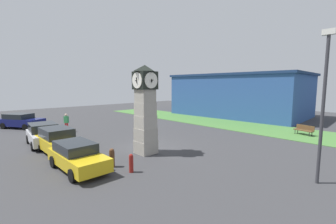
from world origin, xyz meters
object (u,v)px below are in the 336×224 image
bollard_far_row (93,153)px  car_far_lot (21,121)px  pedestrian_near_bench (66,121)px  street_lamp_near_road (324,98)px  car_near_tower (58,141)px  car_by_building (77,156)px  clock_tower (145,109)px  bollard_mid_row (112,157)px  car_navy_sedan (44,134)px  bollard_near_tower (131,163)px  bench (304,129)px

bollard_far_row → car_far_lot: size_ratio=0.23×
pedestrian_near_bench → street_lamp_near_road: bearing=12.1°
car_near_tower → pedestrian_near_bench: pedestrian_near_bench is taller
bollard_far_row → car_by_building: 1.19m
clock_tower → bollard_mid_row: 3.85m
car_far_lot → pedestrian_near_bench: 5.89m
pedestrian_near_bench → clock_tower: bearing=7.1°
clock_tower → car_navy_sedan: clock_tower is taller
bollard_mid_row → bollard_far_row: bearing=-161.7°
bollard_near_tower → pedestrian_near_bench: (-12.85, 1.23, 0.51)m
clock_tower → pedestrian_near_bench: bearing=-172.9°
pedestrian_near_bench → car_far_lot: bearing=-151.2°
street_lamp_near_road → clock_tower: bearing=-162.2°
clock_tower → bollard_near_tower: bearing=-50.5°
car_navy_sedan → clock_tower: bearing=31.7°
bollard_far_row → bollard_near_tower: bearing=15.9°
car_near_tower → bench: car_near_tower is taller
bollard_far_row → car_far_lot: (-15.30, -0.83, 0.22)m
bollard_mid_row → pedestrian_near_bench: bearing=172.3°
bench → street_lamp_near_road: size_ratio=0.25×
bollard_near_tower → bollard_mid_row: 1.41m
bollard_near_tower → pedestrian_near_bench: 12.92m
bollard_far_row → pedestrian_near_bench: (-10.15, 2.00, 0.44)m
car_by_building → bollard_mid_row: bearing=59.8°
car_navy_sedan → car_far_lot: bearing=179.3°
pedestrian_near_bench → street_lamp_near_road: size_ratio=0.26×
bollard_near_tower → bollard_far_row: 2.81m
bollard_near_tower → car_by_building: (-2.26, -1.86, 0.25)m
car_near_tower → car_by_building: 3.80m
bollard_mid_row → car_near_tower: 4.87m
bollard_mid_row → bollard_near_tower: bearing=13.6°
clock_tower → bench: size_ratio=3.40×
bollard_mid_row → pedestrian_near_bench: (-11.48, 1.56, 0.47)m
bollard_mid_row → street_lamp_near_road: street_lamp_near_road is taller
bollard_far_row → street_lamp_near_road: street_lamp_near_road is taller
bollard_far_row → car_far_lot: bearing=-176.9°
bollard_near_tower → bollard_far_row: (-2.70, -0.77, 0.07)m
bollard_near_tower → bollard_far_row: size_ratio=0.87×
car_navy_sedan → car_by_building: bearing=-1.2°
clock_tower → car_navy_sedan: bearing=-148.3°
bollard_near_tower → bench: bollard_near_tower is taller
bollard_near_tower → bollard_far_row: bearing=-164.1°
car_by_building → street_lamp_near_road: (9.15, 7.33, 3.16)m
car_by_building → car_far_lot: car_far_lot is taller
bollard_mid_row → car_navy_sedan: size_ratio=0.25×
car_near_tower → car_far_lot: 11.95m
car_navy_sedan → car_near_tower: (3.00, 0.09, 0.02)m
car_far_lot → pedestrian_near_bench: (5.15, 2.83, 0.22)m
bollard_near_tower → car_navy_sedan: size_ratio=0.23×
car_far_lot → bench: size_ratio=2.84×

